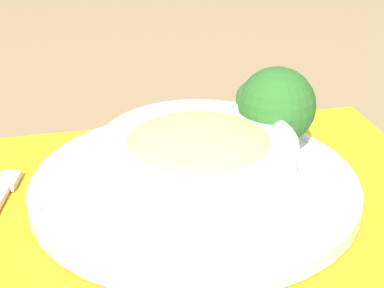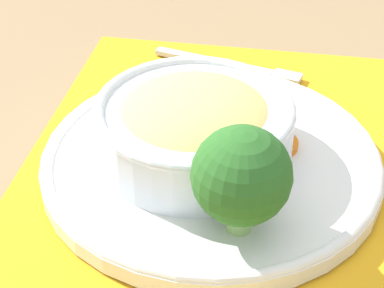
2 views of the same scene
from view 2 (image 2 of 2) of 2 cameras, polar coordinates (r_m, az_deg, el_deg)
The scene contains 8 objects.
ground_plane at distance 0.61m, azimuth 1.68°, elevation -2.46°, with size 4.00×4.00×0.00m, color #8C704C.
placemat at distance 0.61m, azimuth 1.68°, elevation -2.31°, with size 0.51×0.37×0.00m.
plate at distance 0.60m, azimuth 1.70°, elevation -1.33°, with size 0.32×0.32×0.02m.
bowl at distance 0.59m, azimuth 0.26°, elevation 1.99°, with size 0.18×0.18×0.07m.
broccoli_floret at distance 0.49m, azimuth 4.47°, elevation -2.78°, with size 0.08×0.08×0.09m.
carrot_slice_near at distance 0.61m, azimuth 7.52°, elevation 0.02°, with size 0.04×0.04×0.01m.
carrot_slice_middle at distance 0.63m, azimuth 6.93°, elevation 0.82°, with size 0.04×0.04×0.01m.
fork at distance 0.77m, azimuth 4.40°, elevation 6.77°, with size 0.05×0.18×0.01m.
Camera 2 is at (0.47, 0.07, 0.38)m, focal length 60.00 mm.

